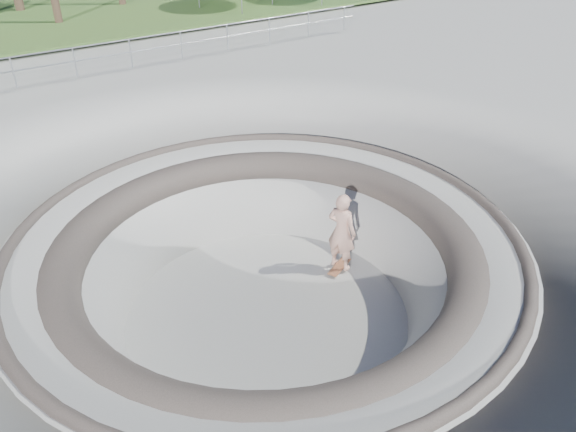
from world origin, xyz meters
name	(u,v)px	position (x,y,z in m)	size (l,w,h in m)	color
ground	(266,238)	(0.00, 0.00, 0.00)	(180.00, 180.00, 0.00)	#9A9995
skate_bowl	(267,308)	(0.00, 0.00, -1.83)	(14.00, 14.00, 4.10)	#9A9995
safety_railing	(75,62)	(0.00, 12.00, 0.69)	(25.00, 0.06, 1.03)	#979BA0
skateboard	(340,267)	(2.24, 0.27, -1.83)	(0.86, 0.56, 0.09)	brown
skater	(342,232)	(2.24, 0.27, -0.83)	(0.72, 0.47, 1.96)	tan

